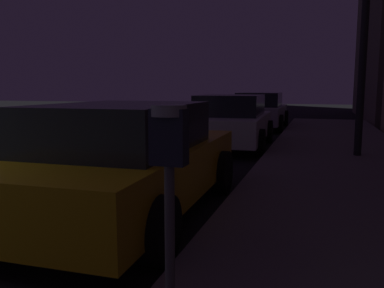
# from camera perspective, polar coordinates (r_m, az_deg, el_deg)

# --- Properties ---
(parking_meter) EXTENTS (0.19, 0.19, 1.38)m
(parking_meter) POSITION_cam_1_polar(r_m,az_deg,el_deg) (2.15, -3.27, -3.40)
(parking_meter) COLOR #59595B
(parking_meter) RESTS_ON sidewalk
(car_yellow_cab) EXTENTS (2.12, 4.32, 1.43)m
(car_yellow_cab) POSITION_cam_1_polar(r_m,az_deg,el_deg) (5.15, -9.13, -2.22)
(car_yellow_cab) COLOR gold
(car_yellow_cab) RESTS_ON ground
(car_white) EXTENTS (2.21, 4.22, 1.43)m
(car_white) POSITION_cam_1_polar(r_m,az_deg,el_deg) (11.01, 5.53, 3.25)
(car_white) COLOR silver
(car_white) RESTS_ON ground
(car_silver) EXTENTS (2.12, 4.58, 1.43)m
(car_silver) POSITION_cam_1_polar(r_m,az_deg,el_deg) (16.45, 9.58, 4.67)
(car_silver) COLOR #B7B7BF
(car_silver) RESTS_ON ground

